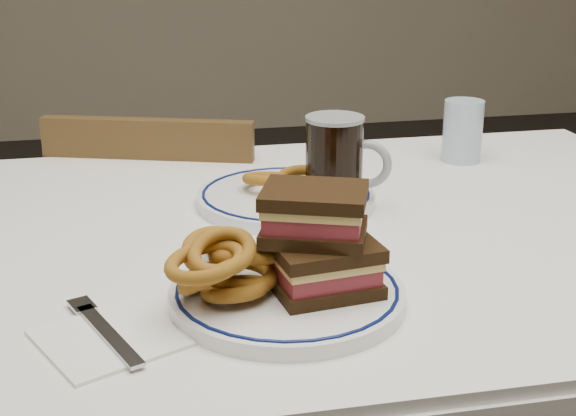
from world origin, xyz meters
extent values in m
cube|color=white|center=(0.00, 0.00, 0.73)|extent=(1.26, 0.86, 0.03)
cylinder|color=#483017|center=(0.54, 0.34, 0.35)|extent=(0.06, 0.06, 0.71)
cube|color=white|center=(0.00, 0.43, 0.65)|extent=(1.26, 0.01, 0.17)
cube|color=#483017|center=(-0.15, 0.55, 0.39)|extent=(0.48, 0.48, 0.04)
cylinder|color=#483017|center=(0.05, 0.65, 0.18)|extent=(0.03, 0.03, 0.37)
cylinder|color=#483017|center=(-0.25, 0.76, 0.18)|extent=(0.03, 0.03, 0.37)
cube|color=#483017|center=(-0.20, 0.39, 0.61)|extent=(0.37, 0.14, 0.41)
cylinder|color=white|center=(-0.08, -0.22, 0.76)|extent=(0.26, 0.26, 0.02)
torus|color=#0A164F|center=(-0.08, -0.22, 0.77)|extent=(0.25, 0.25, 0.00)
cube|color=black|center=(-0.04, -0.24, 0.77)|extent=(0.12, 0.10, 0.01)
cube|color=maroon|center=(-0.04, -0.24, 0.79)|extent=(0.11, 0.09, 0.02)
cube|color=#E6C367|center=(-0.04, -0.24, 0.81)|extent=(0.11, 0.10, 0.01)
cube|color=black|center=(-0.04, -0.24, 0.82)|extent=(0.12, 0.10, 0.01)
cube|color=black|center=(-0.05, -0.22, 0.83)|extent=(0.13, 0.12, 0.01)
cube|color=maroon|center=(-0.05, -0.22, 0.85)|extent=(0.12, 0.11, 0.02)
cube|color=#E6C367|center=(-0.05, -0.22, 0.86)|extent=(0.13, 0.11, 0.01)
cube|color=black|center=(-0.05, -0.22, 0.87)|extent=(0.13, 0.12, 0.01)
torus|color=brown|center=(-0.14, -0.24, 0.78)|extent=(0.08, 0.08, 0.04)
torus|color=brown|center=(-0.13, -0.21, 0.79)|extent=(0.08, 0.08, 0.03)
torus|color=brown|center=(-0.16, -0.23, 0.79)|extent=(0.09, 0.08, 0.07)
torus|color=brown|center=(-0.12, -0.21, 0.81)|extent=(0.08, 0.08, 0.05)
torus|color=brown|center=(-0.15, -0.21, 0.81)|extent=(0.07, 0.07, 0.04)
torus|color=brown|center=(-0.17, -0.25, 0.82)|extent=(0.09, 0.09, 0.03)
torus|color=brown|center=(-0.15, -0.25, 0.83)|extent=(0.08, 0.07, 0.05)
cylinder|color=white|center=(-0.14, -0.14, 0.78)|extent=(0.06, 0.06, 0.03)
cylinder|color=#960206|center=(-0.14, -0.14, 0.79)|extent=(0.05, 0.05, 0.01)
cylinder|color=black|center=(0.05, 0.06, 0.82)|extent=(0.08, 0.08, 0.14)
cylinder|color=#8E949B|center=(0.05, 0.06, 0.89)|extent=(0.08, 0.08, 0.01)
torus|color=#8E949B|center=(0.09, 0.04, 0.82)|extent=(0.07, 0.04, 0.07)
cylinder|color=#A9C5DA|center=(0.33, 0.26, 0.80)|extent=(0.07, 0.07, 0.11)
cylinder|color=white|center=(-0.01, 0.10, 0.76)|extent=(0.26, 0.26, 0.02)
torus|color=#0A164F|center=(-0.01, 0.10, 0.77)|extent=(0.25, 0.25, 0.00)
torus|color=brown|center=(0.00, 0.10, 0.78)|extent=(0.09, 0.09, 0.05)
torus|color=brown|center=(-0.04, 0.12, 0.79)|extent=(0.07, 0.07, 0.03)
torus|color=brown|center=(0.00, 0.08, 0.80)|extent=(0.07, 0.07, 0.03)
cube|color=white|center=(-0.27, -0.27, 0.75)|extent=(0.17, 0.17, 0.00)
cube|color=#ACACB0|center=(-0.27, -0.27, 0.76)|extent=(0.07, 0.14, 0.00)
cube|color=#ACACB0|center=(-0.30, -0.19, 0.76)|extent=(0.03, 0.04, 0.00)
camera|label=1|loc=(-0.24, -1.00, 1.15)|focal=50.00mm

